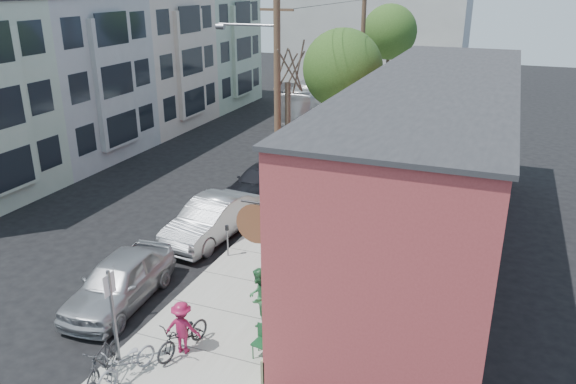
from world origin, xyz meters
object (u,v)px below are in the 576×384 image
(bus, at_px, (316,99))
(tree_leafy_mid, at_px, (343,69))
(car_1, at_px, (211,219))
(tree_leafy_far, at_px, (390,32))
(car_0, at_px, (120,281))
(car_4, at_px, (328,131))
(patio_chair_b, at_px, (262,343))
(car_3, at_px, (301,152))
(tree_bare, at_px, (288,150))
(parked_bike_b, at_px, (127,363))
(utility_pole_near, at_px, (276,95))
(cyclist, at_px, (182,327))
(patron_grey, at_px, (289,277))
(parked_bike_a, at_px, (102,362))
(parking_meter_far, at_px, (303,170))
(patio_chair_a, at_px, (286,317))
(parking_meter_near, at_px, (227,236))
(sign_post, at_px, (112,308))
(car_2, at_px, (259,181))
(patron_green, at_px, (259,297))

(bus, bearing_deg, tree_leafy_mid, -64.80)
(car_1, bearing_deg, tree_leafy_far, 90.64)
(car_0, distance_m, car_4, 21.00)
(patio_chair_b, distance_m, car_3, 17.74)
(tree_bare, xyz_separation_m, parked_bike_b, (0.20, -11.86, -2.40))
(utility_pole_near, height_order, tree_leafy_mid, utility_pole_near)
(tree_leafy_mid, bearing_deg, parked_bike_b, -89.44)
(cyclist, xyz_separation_m, car_4, (-2.94, 22.63, -0.25))
(patio_chair_b, xyz_separation_m, car_1, (-5.06, 6.43, 0.24))
(patron_grey, distance_m, car_4, 19.82)
(car_3, bearing_deg, cyclist, -86.35)
(utility_pole_near, height_order, cyclist, utility_pole_near)
(bus, bearing_deg, parked_bike_a, -81.53)
(utility_pole_near, relative_size, bus, 0.99)
(parking_meter_far, distance_m, bus, 15.73)
(tree_leafy_far, bearing_deg, patio_chair_a, -83.58)
(car_0, xyz_separation_m, car_4, (0.39, 21.00, -0.13))
(patio_chair_a, relative_size, car_3, 0.18)
(utility_pole_near, height_order, parked_bike_a, utility_pole_near)
(utility_pole_near, relative_size, car_0, 2.11)
(car_1, relative_size, car_4, 1.22)
(parking_meter_near, relative_size, tree_leafy_far, 0.15)
(patio_chair_b, height_order, car_1, car_1)
(sign_post, height_order, tree_leafy_mid, tree_leafy_mid)
(car_0, bearing_deg, tree_bare, 69.97)
(parked_bike_a, relative_size, car_4, 0.47)
(tree_bare, height_order, patio_chair_b, tree_bare)
(parked_bike_b, xyz_separation_m, car_1, (-2.20, 8.53, 0.20))
(tree_leafy_far, relative_size, car_2, 1.78)
(sign_post, xyz_separation_m, parking_meter_far, (-0.10, 14.90, -0.85))
(car_2, distance_m, bus, 16.86)
(sign_post, distance_m, bus, 30.33)
(tree_leafy_far, relative_size, patron_grey, 4.37)
(car_0, bearing_deg, parking_meter_near, 60.44)
(parked_bike_a, xyz_separation_m, car_4, (-1.67, 24.44, -0.05))
(tree_leafy_far, relative_size, bus, 0.81)
(tree_leafy_mid, xyz_separation_m, cyclist, (0.94, -18.47, -4.40))
(utility_pole_near, xyz_separation_m, patio_chair_a, (3.61, -8.09, -4.82))
(tree_bare, bearing_deg, parked_bike_b, -89.06)
(car_2, bearing_deg, car_0, -88.25)
(patio_chair_a, relative_size, car_0, 0.19)
(sign_post, height_order, car_4, sign_post)
(tree_bare, height_order, cyclist, tree_bare)
(patron_green, bearing_deg, tree_bare, -170.41)
(sign_post, distance_m, tree_leafy_mid, 19.84)
(parking_meter_far, xyz_separation_m, utility_pole_near, (0.14, -3.77, 4.43))
(patio_chair_b, distance_m, car_1, 8.19)
(parking_meter_near, relative_size, patron_green, 0.68)
(parking_meter_far, bearing_deg, car_4, 99.37)
(parking_meter_near, distance_m, car_3, 12.07)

